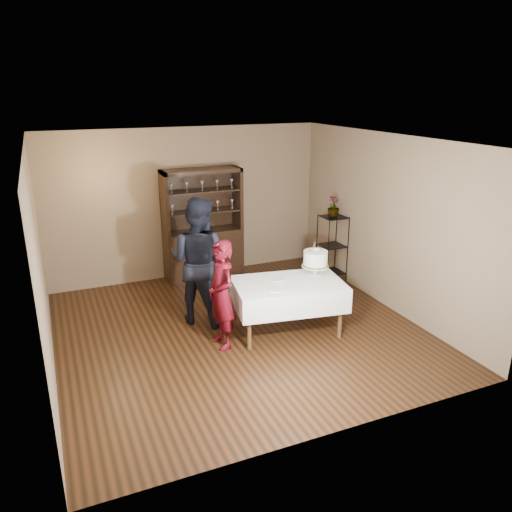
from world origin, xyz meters
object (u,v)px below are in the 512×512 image
Objects in this scene: china_hutch at (203,242)px; man at (199,261)px; plant_etagere at (332,246)px; woman at (222,295)px; cake_table at (288,294)px; potted_plant at (333,207)px; cake at (315,260)px.

china_hutch reaches higher than man.
plant_etagere is 3.05m from woman.
plant_etagere is 0.81× the size of woman.
potted_plant is at bearing 42.95° from cake_table.
man is 2.79m from potted_plant.
man reaches higher than woman.
cake_table is 1.01m from woman.
potted_plant is at bearing 147.89° from plant_etagere.
man is 5.31× the size of potted_plant.
potted_plant is at bearing -121.93° from man.
cake_table is at bearing -137.05° from potted_plant.
man is (-0.60, -1.71, 0.28)m from china_hutch.
woman is (-0.99, -0.01, 0.16)m from cake_table.
china_hutch reaches higher than potted_plant.
cake is (1.55, -0.70, 0.03)m from man.
plant_etagere is 2.22× the size of cake.
plant_etagere is at bearing 50.18° from cake.
cake reaches higher than cake_table.
man is 3.50× the size of cake.
plant_etagere is at bearing 42.69° from cake_table.
man reaches higher than potted_plant.
woman is at bearing -173.77° from cake.
potted_plant reaches higher than woman.
china_hutch is 1.34× the size of woman.
man is at bearing -166.19° from plant_etagere.
plant_etagere is 0.63× the size of man.
woman reaches higher than cake_table.
china_hutch is 1.84m from man.
man reaches higher than cake.
cake_table is at bearing -137.31° from plant_etagere.
china_hutch is 2.61m from cake.
plant_etagere is 2.24m from cake_table.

